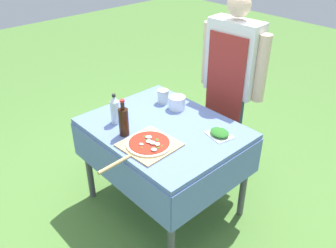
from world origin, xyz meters
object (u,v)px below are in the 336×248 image
Objects in this scene: pizza_on_peel at (148,145)px; sauce_jar at (163,97)px; person_cook at (232,76)px; herb_container at (220,133)px; prep_table at (164,138)px; water_bottle at (115,110)px; oil_bottle at (124,121)px; mixing_tub at (177,103)px.

pizza_on_peel is 5.33× the size of sauce_jar.
sauce_jar is (-0.28, -0.50, -0.13)m from person_cook.
person_cook is 8.09× the size of herb_container.
person_cook reaches higher than prep_table.
person_cook reaches higher than pizza_on_peel.
water_bottle is at bearing -145.98° from herb_container.
oil_bottle is (-0.10, -0.27, 0.21)m from prep_table.
herb_container is 0.49m from mixing_tub.
water_bottle is (-0.18, 0.05, 0.00)m from oil_bottle.
herb_container is (0.45, 0.48, -0.09)m from oil_bottle.
sauce_jar reaches higher than mixing_tub.
prep_table is at bearing 38.67° from water_bottle.
herb_container is (0.23, 0.45, 0.00)m from pizza_on_peel.
person_cook is 14.45× the size of sauce_jar.
pizza_on_peel is 0.64m from sauce_jar.
mixing_tub is (-0.03, 0.53, -0.06)m from oil_bottle.
prep_table is at bearing -63.63° from mixing_tub.
prep_table is 5.67× the size of herb_container.
mixing_tub is at bearing 4.94° from sauce_jar.
prep_table is 0.40m from sauce_jar.
water_bottle is 1.17× the size of herb_container.
pizza_on_peel is 0.57m from mixing_tub.
oil_bottle is 0.55m from sauce_jar.
oil_bottle is at bearing -176.67° from pizza_on_peel.
mixing_tub is at bearing 116.37° from prep_table.
prep_table is at bearing 69.73° from oil_bottle.
person_cook is 12.11× the size of mixing_tub.
person_cook reaches higher than water_bottle.
water_bottle is at bearing 173.08° from pizza_on_peel.
pizza_on_peel is at bearing -63.69° from prep_table.
oil_bottle is at bearing -110.27° from prep_table.
pizza_on_peel is 0.51m from herb_container.
sauce_jar is at bearing 138.48° from prep_table.
sauce_jar is at bearing 108.74° from oil_bottle.
water_bottle is (-0.28, -0.22, 0.21)m from prep_table.
mixing_tub is (-0.25, 0.51, 0.04)m from pizza_on_peel.
mixing_tub is (-0.13, -0.49, -0.13)m from person_cook.
person_cook is at bearing 73.78° from water_bottle.
mixing_tub is at bearing 113.30° from pizza_on_peel.
oil_bottle is at bearing 79.03° from person_cook.
water_bottle is at bearing 68.78° from person_cook.
oil_bottle is 2.06× the size of mixing_tub.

